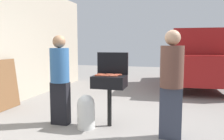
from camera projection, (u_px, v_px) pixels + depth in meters
name	position (u px, v px, depth m)	size (l,w,h in m)	color
ground_plane	(110.00, 127.00, 4.24)	(24.00, 24.00, 0.00)	gray
house_wall_side	(9.00, 42.00, 5.81)	(0.24, 8.00, 3.19)	#B2A893
bbq_grill	(109.00, 83.00, 4.23)	(0.60, 0.44, 0.95)	black
grill_lid_open	(113.00, 63.00, 4.40)	(0.60, 0.05, 0.42)	black
hot_dog_0	(111.00, 74.00, 4.29)	(0.03, 0.03, 0.13)	#C6593D
hot_dog_1	(115.00, 75.00, 4.18)	(0.03, 0.03, 0.13)	#C6593D
hot_dog_2	(111.00, 75.00, 4.16)	(0.03, 0.03, 0.13)	#C6593D
hot_dog_3	(103.00, 75.00, 4.24)	(0.03, 0.03, 0.13)	#AD4228
hot_dog_4	(107.00, 75.00, 4.14)	(0.03, 0.03, 0.13)	#B74C33
hot_dog_5	(105.00, 76.00, 4.11)	(0.03, 0.03, 0.13)	#C6593D
hot_dog_6	(98.00, 75.00, 4.15)	(0.03, 0.03, 0.13)	#AD4228
hot_dog_7	(101.00, 74.00, 4.35)	(0.03, 0.03, 0.13)	#C6593D
hot_dog_8	(100.00, 74.00, 4.31)	(0.03, 0.03, 0.13)	#AD4228
hot_dog_9	(118.00, 75.00, 4.28)	(0.03, 0.03, 0.13)	#C6593D
hot_dog_10	(117.00, 75.00, 4.23)	(0.03, 0.03, 0.13)	#AD4228
hot_dog_11	(114.00, 76.00, 4.08)	(0.03, 0.03, 0.13)	#C6593D
hot_dog_12	(109.00, 74.00, 4.34)	(0.03, 0.03, 0.13)	#B74C33
hot_dog_13	(99.00, 75.00, 4.18)	(0.03, 0.03, 0.13)	#C6593D
propane_tank	(86.00, 111.00, 4.16)	(0.32, 0.32, 0.62)	silver
person_left	(60.00, 77.00, 4.33)	(0.36, 0.36, 1.69)	black
person_right	(171.00, 81.00, 3.65)	(0.37, 0.37, 1.75)	#333847
parked_minivan	(196.00, 58.00, 8.28)	(2.25, 4.51, 2.02)	maroon
leaning_board	(4.00, 85.00, 5.34)	(0.03, 0.90, 1.18)	brown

